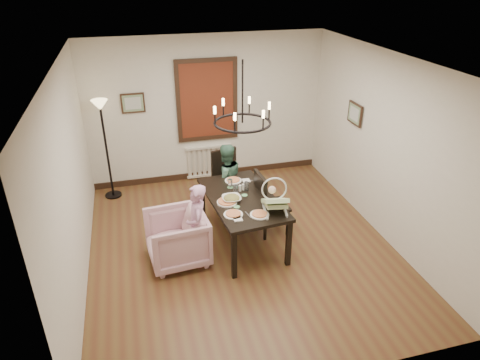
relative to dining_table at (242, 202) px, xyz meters
name	(u,v)px	position (x,y,z in m)	size (l,w,h in m)	color
room_shell	(235,153)	(-0.05, 0.24, 0.70)	(4.51, 5.00, 2.81)	brown
dining_table	(242,202)	(0.00, 0.00, 0.00)	(1.10, 1.75, 0.78)	black
chair_far	(230,181)	(0.05, 1.02, -0.16)	(0.47, 0.47, 1.07)	black
chair_right	(272,202)	(0.53, 0.15, -0.16)	(0.47, 0.47, 1.07)	black
armchair	(177,238)	(-1.03, -0.22, -0.31)	(0.82, 0.84, 0.76)	#C899A8
elderly_woman	(198,232)	(-0.75, -0.35, -0.18)	(0.38, 0.25, 1.04)	#CA8EB2
seated_man	(226,186)	(-0.04, 0.90, -0.17)	(0.51, 0.40, 1.06)	#3C654F
baby_bouncer	(275,200)	(0.35, -0.47, 0.26)	(0.38, 0.52, 0.34)	#BBD492
salad_bowl	(232,198)	(-0.18, -0.06, 0.13)	(0.33, 0.33, 0.08)	white
pizza_platter	(227,202)	(-0.26, -0.10, 0.11)	(0.30, 0.30, 0.04)	tan
drinking_glass	(236,190)	(-0.06, 0.14, 0.15)	(0.07, 0.07, 0.13)	silver
window_blinds	(207,100)	(-0.05, 2.34, 0.90)	(1.00, 0.03, 1.40)	maroon
radiator	(209,161)	(-0.05, 2.36, -0.35)	(0.92, 0.12, 0.62)	silver
picture_back	(133,103)	(-1.40, 2.35, 0.95)	(0.42, 0.03, 0.36)	black
picture_right	(355,114)	(2.16, 0.78, 0.95)	(0.42, 0.03, 0.36)	black
floor_lamp	(107,151)	(-1.95, 2.03, 0.20)	(0.30, 0.30, 1.80)	black
chandelier	(242,123)	(0.00, 0.00, 1.25)	(0.80, 0.80, 0.04)	black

